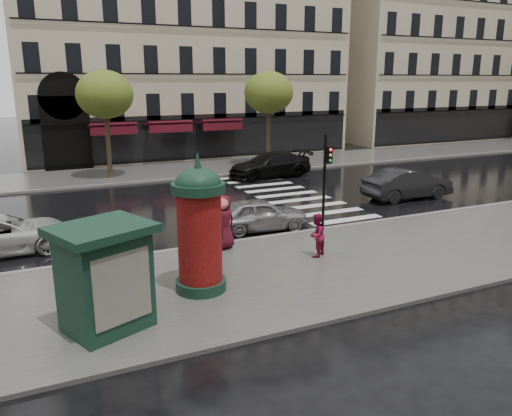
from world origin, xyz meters
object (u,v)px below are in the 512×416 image
morris_column (199,226)px  car_white (2,235)px  woman_red (316,235)px  woman_umbrella (209,220)px  man_burgundy (224,222)px  car_silver (259,214)px  traffic_light (326,173)px  car_darkgrey (408,184)px  newsstand (105,276)px  car_black (270,165)px

morris_column → car_white: bearing=130.1°
woman_red → woman_umbrella: bearing=-40.8°
man_burgundy → car_silver: bearing=-161.3°
car_silver → car_white: bearing=88.3°
man_burgundy → morris_column: (-1.96, -3.17, 0.96)m
woman_umbrella → morris_column: bearing=-118.2°
traffic_light → car_silver: bearing=146.2°
man_burgundy → car_darkgrey: (11.71, 3.71, -0.31)m
morris_column → newsstand: 3.14m
morris_column → car_white: (-5.32, 6.33, -1.38)m
traffic_light → car_black: (3.36, 11.73, -1.68)m
traffic_light → car_white: size_ratio=0.79×
woman_red → car_darkgrey: 10.87m
newsstand → car_darkgrey: 18.40m
car_silver → car_darkgrey: size_ratio=0.83×
traffic_light → car_darkgrey: (7.26, 3.38, -1.68)m
car_darkgrey → man_burgundy: bearing=108.6°
newsstand → car_silver: newsstand is taller
car_silver → morris_column: bearing=146.1°
woman_umbrella → woman_red: size_ratio=1.60×
newsstand → car_white: 8.01m
morris_column → traffic_light: (6.41, 3.49, 0.41)m
traffic_light → car_darkgrey: traffic_light is taller
woman_red → morris_column: morris_column is taller
man_burgundy → car_silver: man_burgundy is taller
woman_umbrella → man_burgundy: size_ratio=1.24×
car_silver → car_black: 11.67m
car_silver → car_darkgrey: car_darkgrey is taller
morris_column → traffic_light: bearing=28.6°
woman_red → car_darkgrey: woman_red is taller
car_white → woman_umbrella: bearing=-129.2°
woman_red → car_black: woman_red is taller
woman_red → man_burgundy: man_burgundy is taller
traffic_light → woman_red: bearing=-127.4°
woman_umbrella → man_burgundy: (1.13, 1.61, -0.63)m
man_burgundy → morris_column: bearing=38.3°
car_silver → car_white: 9.63m
morris_column → car_black: 18.14m
man_burgundy → car_black: size_ratio=0.36×
car_silver → car_black: size_ratio=0.73×
man_burgundy → traffic_light: 4.67m
woman_umbrella → man_burgundy: woman_umbrella is taller
newsstand → car_silver: 9.42m
car_silver → car_black: (5.56, 10.26, 0.11)m
car_silver → car_darkgrey: (9.46, 1.91, 0.11)m
woman_umbrella → woman_red: (3.69, -0.54, -0.85)m
woman_umbrella → car_silver: woman_umbrella is taller
newsstand → car_black: newsstand is taller
woman_umbrella → car_white: woman_umbrella is taller
man_burgundy → traffic_light: (4.45, 0.33, 1.37)m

